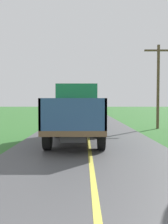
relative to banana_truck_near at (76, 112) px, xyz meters
The scene contains 2 objects.
banana_truck_near is the anchor object (origin of this frame).
utility_pole_roadside 8.32m from the banana_truck_near, 44.24° to the left, with size 2.06×0.20×6.11m.
Camera 1 is at (-0.22, -1.08, 1.94)m, focal length 37.18 mm.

